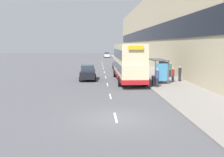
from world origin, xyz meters
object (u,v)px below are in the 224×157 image
(pedestrian_1, at_px, (170,70))
(litter_bin, at_px, (154,81))
(car_2, at_px, (118,64))
(pedestrian_3, at_px, (180,73))
(pedestrian_2, at_px, (157,77))
(car_0, at_px, (88,73))
(bus_shelter, at_px, (160,66))
(double_decker_bus_near, at_px, (128,62))
(pedestrian_at_shelter, at_px, (173,75))
(car_1, at_px, (107,55))

(pedestrian_1, xyz_separation_m, litter_bin, (-3.61, -6.92, -0.42))
(car_2, relative_size, pedestrian_1, 2.46)
(pedestrian_1, bearing_deg, pedestrian_3, -89.59)
(pedestrian_2, bearing_deg, litter_bin, 115.80)
(car_2, bearing_deg, pedestrian_1, -63.40)
(car_0, xyz_separation_m, litter_bin, (6.76, -5.87, -0.21))
(pedestrian_2, relative_size, litter_bin, 1.72)
(pedestrian_2, bearing_deg, bus_shelter, 72.14)
(bus_shelter, bearing_deg, double_decker_bus_near, 154.08)
(pedestrian_at_shelter, relative_size, pedestrian_1, 0.85)
(bus_shelter, bearing_deg, car_0, 159.00)
(car_2, distance_m, pedestrian_1, 12.59)
(pedestrian_3, bearing_deg, pedestrian_at_shelter, -148.66)
(bus_shelter, relative_size, pedestrian_1, 2.27)
(pedestrian_3, distance_m, litter_bin, 4.87)
(double_decker_bus_near, height_order, car_2, double_decker_bus_near)
(car_2, relative_size, pedestrian_2, 2.52)
(double_decker_bus_near, relative_size, car_2, 2.53)
(pedestrian_at_shelter, distance_m, pedestrian_2, 3.92)
(pedestrian_at_shelter, bearing_deg, double_decker_bus_near, 159.51)
(pedestrian_1, height_order, litter_bin, pedestrian_1)
(pedestrian_at_shelter, distance_m, pedestrian_3, 1.13)
(car_2, bearing_deg, car_1, 90.81)
(pedestrian_3, bearing_deg, bus_shelter, -170.23)
(bus_shelter, relative_size, car_2, 0.92)
(car_1, height_order, litter_bin, car_1)
(double_decker_bus_near, height_order, car_0, double_decker_bus_near)
(double_decker_bus_near, bearing_deg, litter_bin, -64.81)
(bus_shelter, bearing_deg, pedestrian_2, -107.86)
(pedestrian_2, bearing_deg, double_decker_bus_near, 115.24)
(car_1, bearing_deg, car_2, -89.19)
(car_2, height_order, pedestrian_3, pedestrian_3)
(bus_shelter, distance_m, car_0, 8.61)
(double_decker_bus_near, height_order, pedestrian_at_shelter, double_decker_bus_near)
(car_0, height_order, pedestrian_1, pedestrian_1)
(bus_shelter, xyz_separation_m, car_1, (-3.81, 54.72, -1.02))
(pedestrian_3, bearing_deg, car_0, 165.70)
(pedestrian_2, xyz_separation_m, litter_bin, (-0.19, 0.39, -0.40))
(pedestrian_2, distance_m, litter_bin, 0.59)
(pedestrian_at_shelter, bearing_deg, pedestrian_1, 77.68)
(bus_shelter, distance_m, pedestrian_1, 4.82)
(pedestrian_1, bearing_deg, car_1, 96.98)
(car_1, distance_m, pedestrian_1, 50.99)
(car_1, distance_m, pedestrian_3, 54.66)
(pedestrian_2, bearing_deg, car_1, 92.75)
(pedestrian_at_shelter, distance_m, litter_bin, 3.76)
(car_0, xyz_separation_m, pedestrian_1, (10.37, 1.05, 0.21))
(car_1, bearing_deg, pedestrian_3, -83.47)
(pedestrian_2, height_order, pedestrian_3, pedestrian_2)
(car_2, bearing_deg, litter_bin, -83.63)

